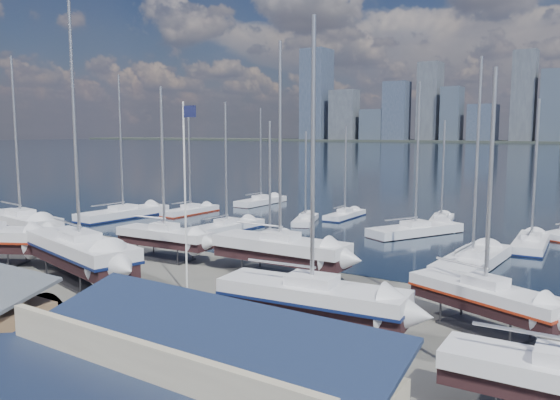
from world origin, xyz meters
The scene contains 22 objects.
ground centered at (0.00, -10.00, 0.00)m, with size 1400.00×1400.00×0.00m, color #605E59.
sailboat_cradle_0 centered at (-20.94, -7.44, 2.16)m, with size 11.30×4.49×17.64m.
sailboat_cradle_2 centered at (-5.25, -4.17, 1.99)m, with size 8.88×3.03×14.40m.
sailboat_cradle_3 centered at (-5.29, -12.46, 2.26)m, with size 12.75×6.23×19.56m.
sailboat_cradle_4 centered at (5.95, -3.46, 2.13)m, with size 10.59×3.09×17.13m.
sailboat_cradle_5 centered at (13.90, -12.50, 2.09)m, with size 10.43×3.90×16.43m.
sailboat_cradle_6 centered at (21.32, -6.81, 1.97)m, with size 8.85×5.33×14.00m.
sailboat_moored_0 centered at (-25.81, 9.02, 0.31)m, with size 3.86×12.45×18.46m.
sailboat_moored_1 centered at (-21.10, 16.16, 0.31)m, with size 2.50×8.90×13.30m.
sailboat_moored_2 centered at (-18.85, 28.98, 0.32)m, with size 2.78×9.82×14.82m.
sailboat_moored_3 centered at (-9.15, 8.93, 0.31)m, with size 3.50×9.90×14.53m.
sailboat_moored_4 centered at (-4.73, 18.20, 0.33)m, with size 4.69×7.74×11.31m.
sailboat_moored_5 centered at (-2.55, 24.14, 0.31)m, with size 2.38×8.04×11.96m.
sailboat_moored_6 centered at (-0.95, 5.27, 0.31)m, with size 3.28×8.42×12.25m.
sailboat_moored_7 centered at (8.70, 18.02, 0.32)m, with size 7.68×11.13×16.50m.
sailboat_moored_8 centered at (8.94, 26.13, 0.31)m, with size 4.05×8.75×12.63m.
sailboat_moored_9 centered at (17.22, 7.22, 0.32)m, with size 3.71×11.53×17.20m.
sailboat_moored_10 centered at (19.87, 17.83, 0.31)m, with size 3.28×9.73×14.32m.
car_b centered at (0.23, -19.06, 0.72)m, with size 1.53×4.38×1.44m, color gray.
car_c centered at (5.39, -19.03, 0.72)m, with size 2.40×5.19×1.44m, color gray.
car_d centered at (8.14, -18.21, 0.77)m, with size 2.17×5.34×1.55m, color gray.
flagpole centered at (3.36, -10.60, 7.31)m, with size 1.11×0.12×12.63m.
Camera 1 is at (27.75, -36.54, 10.69)m, focal length 35.00 mm.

